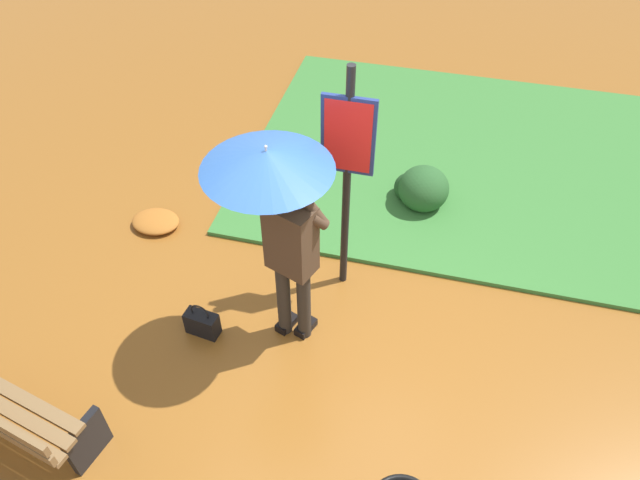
{
  "coord_description": "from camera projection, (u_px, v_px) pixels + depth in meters",
  "views": [
    {
      "loc": [
        -0.73,
        2.96,
        4.41
      ],
      "look_at": [
        0.15,
        -0.56,
        0.85
      ],
      "focal_mm": 33.62,
      "sensor_mm": 36.0,
      "label": 1
    }
  ],
  "objects": [
    {
      "name": "ground_plane",
      "position": [
        321.0,
        355.0,
        5.26
      ],
      "size": [
        18.0,
        18.0,
        0.0
      ],
      "primitive_type": "plane",
      "color": "brown"
    },
    {
      "name": "grass_verge",
      "position": [
        453.0,
        157.0,
        7.29
      ],
      "size": [
        4.8,
        4.0,
        0.05
      ],
      "color": "#387533",
      "rests_on": "ground_plane"
    },
    {
      "name": "person_with_umbrella",
      "position": [
        278.0,
        201.0,
        4.37
      ],
      "size": [
        0.96,
        0.96,
        2.04
      ],
      "color": "#2D2823",
      "rests_on": "ground_plane"
    },
    {
      "name": "info_sign_post",
      "position": [
        347.0,
        162.0,
        4.88
      ],
      "size": [
        0.44,
        0.07,
        2.3
      ],
      "color": "black",
      "rests_on": "ground_plane"
    },
    {
      "name": "handbag",
      "position": [
        202.0,
        323.0,
        5.35
      ],
      "size": [
        0.32,
        0.18,
        0.37
      ],
      "color": "black",
      "rests_on": "ground_plane"
    },
    {
      "name": "shrub_cluster",
      "position": [
        421.0,
        188.0,
        6.54
      ],
      "size": [
        0.6,
        0.55,
        0.49
      ],
      "color": "#285628",
      "rests_on": "ground_plane"
    },
    {
      "name": "leaf_pile_near_person",
      "position": [
        156.0,
        221.0,
        6.42
      ],
      "size": [
        0.52,
        0.41,
        0.11
      ],
      "color": "#A86023",
      "rests_on": "ground_plane"
    }
  ]
}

